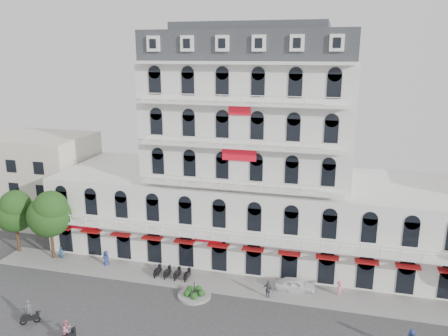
% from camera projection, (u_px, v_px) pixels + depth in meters
% --- Properties ---
extents(sidewalk, '(53.00, 4.00, 0.16)m').
position_uv_depth(sidewalk, '(232.00, 284.00, 44.19)').
color(sidewalk, gray).
rests_on(sidewalk, ground).
extents(main_building, '(45.00, 15.00, 25.80)m').
position_uv_depth(main_building, '(251.00, 168.00, 50.06)').
color(main_building, silver).
rests_on(main_building, ground).
extents(flank_building_west, '(14.00, 10.00, 12.00)m').
position_uv_depth(flank_building_west, '(40.00, 178.00, 60.22)').
color(flank_building_west, beige).
rests_on(flank_building_west, ground).
extents(traffic_island, '(3.20, 3.20, 1.60)m').
position_uv_depth(traffic_island, '(194.00, 294.00, 42.06)').
color(traffic_island, gray).
rests_on(traffic_island, ground).
extents(parked_scooter_row, '(4.40, 1.80, 1.10)m').
position_uv_depth(parked_scooter_row, '(172.00, 278.00, 45.56)').
color(parked_scooter_row, black).
rests_on(parked_scooter_row, ground).
extents(tree_west_outer, '(4.50, 4.48, 7.76)m').
position_uv_depth(tree_west_outer, '(14.00, 210.00, 50.03)').
color(tree_west_outer, '#382314').
rests_on(tree_west_outer, ground).
extents(tree_west_inner, '(4.76, 4.76, 8.25)m').
position_uv_depth(tree_west_inner, '(49.00, 212.00, 48.27)').
color(tree_west_inner, '#382314').
rests_on(tree_west_inner, ground).
extents(parked_car, '(4.06, 1.91, 1.34)m').
position_uv_depth(parked_car, '(295.00, 285.00, 42.98)').
color(parked_car, white).
rests_on(parked_car, ground).
extents(rider_west, '(1.50, 1.10, 2.26)m').
position_uv_depth(rider_west, '(29.00, 313.00, 37.67)').
color(rider_west, black).
rests_on(rider_west, ground).
extents(rider_southwest, '(0.83, 1.68, 2.18)m').
position_uv_depth(rider_southwest, '(67.00, 332.00, 35.05)').
color(rider_southwest, black).
rests_on(rider_southwest, ground).
extents(pedestrian_left, '(0.91, 0.63, 1.79)m').
position_uv_depth(pedestrian_left, '(106.00, 259.00, 47.93)').
color(pedestrian_left, navy).
rests_on(pedestrian_left, ground).
extents(pedestrian_mid, '(1.20, 0.86, 1.89)m').
position_uv_depth(pedestrian_mid, '(268.00, 290.00, 41.54)').
color(pedestrian_mid, '#55575D').
rests_on(pedestrian_mid, ground).
extents(pedestrian_right, '(1.14, 0.77, 1.64)m').
position_uv_depth(pedestrian_right, '(340.00, 289.00, 41.91)').
color(pedestrian_right, pink).
rests_on(pedestrian_right, ground).
extents(pedestrian_far, '(0.68, 0.56, 1.60)m').
position_uv_depth(pedestrian_far, '(61.00, 254.00, 49.32)').
color(pedestrian_far, navy).
rests_on(pedestrian_far, ground).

